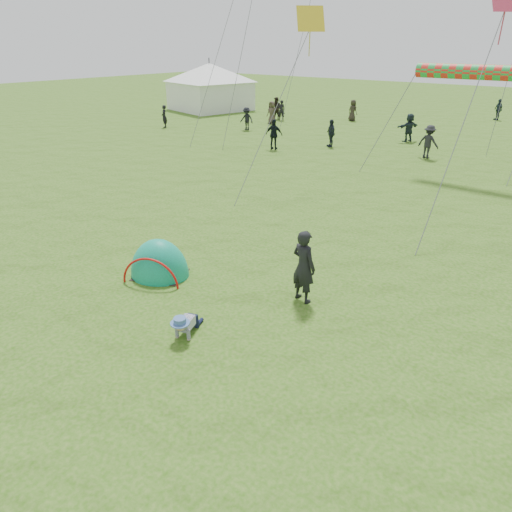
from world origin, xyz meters
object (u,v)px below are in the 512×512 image
Objects in this scene: crawling_toddler at (185,324)px; standing_adult at (304,266)px; event_marquee at (210,85)px; popup_tent at (160,275)px.

standing_adult is at bearing 47.62° from crawling_toddler.
standing_adult is 35.46m from event_marquee.
event_marquee is (-24.74, 27.02, 1.90)m from crawling_toddler.
event_marquee reaches higher than crawling_toddler.
standing_adult reaches higher than crawling_toddler.
crawling_toddler is at bearing 78.05° from standing_adult.
crawling_toddler is 0.12× the size of event_marquee.
popup_tent is 1.13× the size of standing_adult.
popup_tent is 4.14m from standing_adult.
crawling_toddler is 0.41× the size of standing_adult.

